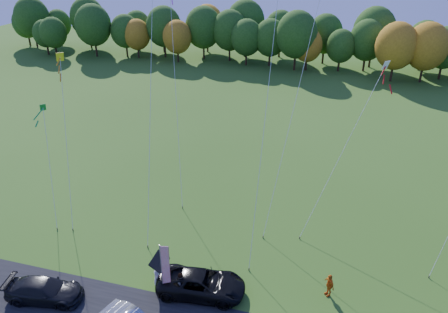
# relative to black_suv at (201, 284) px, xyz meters

# --- Properties ---
(ground) EXTENTS (160.00, 160.00, 0.00)m
(ground) POSITION_rel_black_suv_xyz_m (-0.23, 0.20, -0.80)
(ground) COLOR #2E5516
(tree_line) EXTENTS (116.00, 12.00, 10.00)m
(tree_line) POSITION_rel_black_suv_xyz_m (-0.23, 55.20, -0.80)
(tree_line) COLOR #1E4711
(tree_line) RESTS_ON ground
(black_suv) EXTENTS (5.98, 3.25, 1.59)m
(black_suv) POSITION_rel_black_suv_xyz_m (0.00, 0.00, 0.00)
(black_suv) COLOR black
(black_suv) RESTS_ON ground
(dark_truck_a) EXTENTS (5.18, 2.82, 1.43)m
(dark_truck_a) POSITION_rel_black_suv_xyz_m (-9.51, -3.23, -0.08)
(dark_truck_a) COLOR black
(dark_truck_a) RESTS_ON ground
(person_tailgate_a) EXTENTS (0.48, 0.69, 1.80)m
(person_tailgate_a) POSITION_rel_black_suv_xyz_m (-2.96, -0.31, 0.10)
(person_tailgate_a) COLOR white
(person_tailgate_a) RESTS_ON ground
(person_tailgate_b) EXTENTS (0.84, 0.99, 1.78)m
(person_tailgate_b) POSITION_rel_black_suv_xyz_m (-1.16, -0.52, 0.10)
(person_tailgate_b) COLOR gray
(person_tailgate_b) RESTS_ON ground
(person_east) EXTENTS (0.91, 1.02, 1.67)m
(person_east) POSITION_rel_black_suv_xyz_m (7.99, 2.11, 0.04)
(person_east) COLOR orange
(person_east) RESTS_ON ground
(feather_flag) EXTENTS (0.55, 0.19, 4.25)m
(feather_flag) POSITION_rel_black_suv_xyz_m (-2.03, -0.99, 1.81)
(feather_flag) COLOR #999999
(feather_flag) RESTS_ON ground
(kite_delta_blue) EXTENTS (3.85, 12.28, 28.86)m
(kite_delta_blue) POSITION_rel_black_suv_xyz_m (-6.50, 9.02, 13.39)
(kite_delta_blue) COLOR #4C3F33
(kite_delta_blue) RESTS_ON ground
(kite_parafoil_orange) EXTENTS (5.47, 13.57, 28.65)m
(kite_parafoil_orange) POSITION_rel_black_suv_xyz_m (4.49, 13.32, 13.34)
(kite_parafoil_orange) COLOR #4C3F33
(kite_parafoil_orange) RESTS_ON ground
(kite_delta_red) EXTENTS (2.62, 10.86, 24.80)m
(kite_delta_red) POSITION_rel_black_suv_xyz_m (2.39, 9.06, 14.32)
(kite_delta_red) COLOR #4C3F33
(kite_delta_red) RESTS_ON ground
(kite_diamond_yellow) EXTENTS (2.67, 5.46, 13.34)m
(kite_diamond_yellow) POSITION_rel_black_suv_xyz_m (-13.02, 6.06, 5.67)
(kite_diamond_yellow) COLOR #4C3F33
(kite_diamond_yellow) RESTS_ON ground
(kite_diamond_green) EXTENTS (3.12, 4.79, 9.20)m
(kite_diamond_green) POSITION_rel_black_suv_xyz_m (-14.56, 5.52, 3.63)
(kite_diamond_green) COLOR #4C3F33
(kite_diamond_green) RESTS_ON ground
(kite_diamond_white) EXTENTS (5.35, 7.71, 12.85)m
(kite_diamond_white) POSITION_rel_black_suv_xyz_m (7.87, 11.08, 5.39)
(kite_diamond_white) COLOR #4C3F33
(kite_diamond_white) RESTS_ON ground
(kite_diamond_pink) EXTENTS (3.77, 7.99, 18.01)m
(kite_diamond_pink) POSITION_rel_black_suv_xyz_m (-6.34, 12.72, 7.98)
(kite_diamond_pink) COLOR #4C3F33
(kite_diamond_pink) RESTS_ON ground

